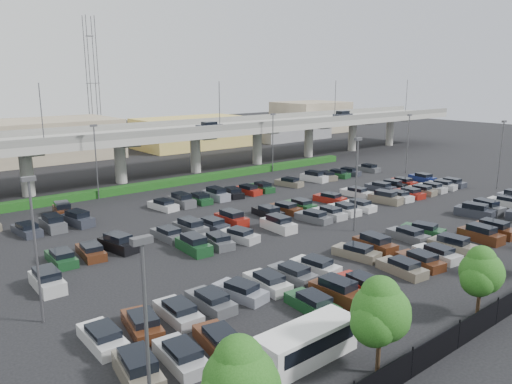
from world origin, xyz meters
The scene contains 8 objects.
ground centered at (0.00, 0.00, 0.00)m, with size 280.00×280.00×0.00m, color black.
overpass centered at (-0.21, 31.99, 6.97)m, with size 150.00×13.00×15.80m.
hedge centered at (0.00, 25.00, 0.55)m, with size 66.00×1.60×1.10m, color #123F12.
shuttle_bus centered at (-22.20, -22.92, 1.19)m, with size 6.82×2.41×2.18m.
parked_cars centered at (-0.41, -3.66, 0.61)m, with size 63.06×41.65×1.67m.
light_poles centered at (-4.13, 2.00, 6.24)m, with size 66.90×48.38×10.30m.
distant_buildings centered at (12.38, 61.81, 3.74)m, with size 138.00×24.00×9.00m.
comm_tower centered at (4.00, 74.00, 15.61)m, with size 2.40×2.40×30.00m.
Camera 1 is at (-41.56, -41.84, 16.65)m, focal length 35.00 mm.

